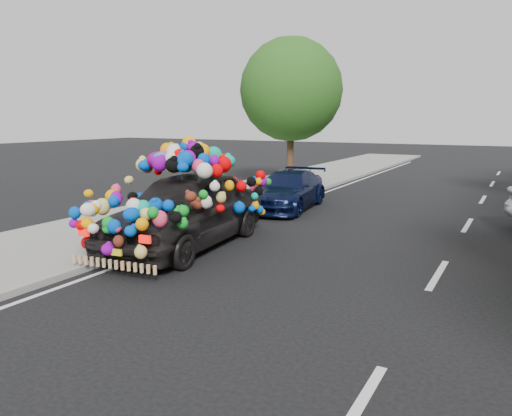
{
  "coord_description": "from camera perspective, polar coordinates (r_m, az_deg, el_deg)",
  "views": [
    {
      "loc": [
        4.88,
        -9.43,
        2.86
      ],
      "look_at": [
        -0.34,
        0.16,
        0.9
      ],
      "focal_mm": 35.0,
      "sensor_mm": 36.0,
      "label": 1
    }
  ],
  "objects": [
    {
      "name": "sidewalk",
      "position": [
        13.46,
        -15.35,
        -2.22
      ],
      "size": [
        4.0,
        60.0,
        0.12
      ],
      "primitive_type": "cube",
      "color": "gray",
      "rests_on": "ground"
    },
    {
      "name": "navy_sedan",
      "position": [
        16.04,
        3.64,
        2.07
      ],
      "size": [
        2.16,
        4.35,
        1.21
      ],
      "primitive_type": "imported",
      "rotation": [
        0.0,
        0.0,
        0.11
      ],
      "color": "black",
      "rests_on": "ground"
    },
    {
      "name": "lane_markings",
      "position": [
        9.94,
        20.06,
        -7.16
      ],
      "size": [
        6.0,
        50.0,
        0.01
      ],
      "primitive_type": null,
      "color": "silver",
      "rests_on": "ground"
    },
    {
      "name": "tree_near_sidewalk",
      "position": [
        20.86,
        4.01,
        13.33
      ],
      "size": [
        4.2,
        4.2,
        6.13
      ],
      "color": "#332114",
      "rests_on": "ground"
    },
    {
      "name": "kerb",
      "position": [
        12.21,
        -8.71,
        -3.19
      ],
      "size": [
        0.15,
        60.0,
        0.13
      ],
      "primitive_type": "cube",
      "color": "gray",
      "rests_on": "ground"
    },
    {
      "name": "plush_art_car",
      "position": [
        11.3,
        -8.04,
        1.71
      ],
      "size": [
        2.84,
        5.39,
        2.35
      ],
      "rotation": [
        0.0,
        0.0,
        0.09
      ],
      "color": "black",
      "rests_on": "ground"
    },
    {
      "name": "ground",
      "position": [
        11.0,
        1.15,
        -4.91
      ],
      "size": [
        100.0,
        100.0,
        0.0
      ],
      "primitive_type": "plane",
      "color": "black",
      "rests_on": "ground"
    }
  ]
}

